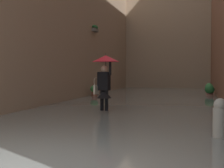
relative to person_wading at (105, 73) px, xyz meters
name	(u,v)px	position (x,y,z in m)	size (l,w,h in m)	color
ground_plane	(146,103)	(-0.68, -4.93, -1.43)	(60.00, 60.00, 0.00)	gray
flood_water	(146,101)	(-0.68, -4.93, -1.36)	(7.61, 29.32, 0.15)	slate
building_facade_right	(61,0)	(3.62, -4.93, 3.63)	(2.04, 27.32, 10.12)	gray
building_facade_far	(168,9)	(-0.68, -17.49, 5.21)	(10.41, 1.80, 13.28)	gray
person_wading	(105,73)	(0.00, 0.00, 0.00)	(0.94, 0.94, 2.10)	black
potted_plant_mid_right	(94,91)	(2.36, -6.41, -1.00)	(0.43, 0.43, 0.73)	brown
potted_plant_far_left	(210,91)	(-3.71, -7.95, -1.01)	(0.52, 0.52, 0.73)	brown
potted_plant_near_left	(209,90)	(-3.72, -9.09, -0.99)	(0.47, 0.47, 0.82)	brown
mooring_bollard	(220,122)	(-3.49, 3.96, -0.96)	(0.29, 0.29, 0.95)	gray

